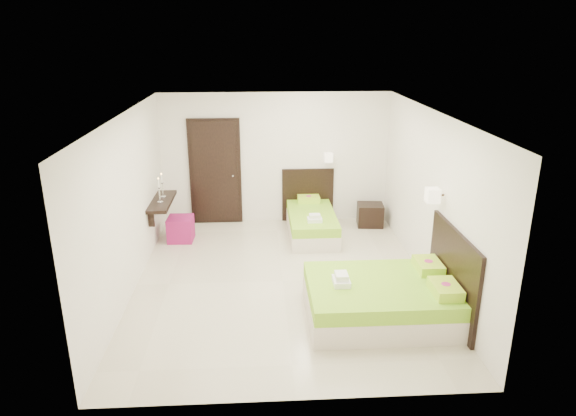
{
  "coord_description": "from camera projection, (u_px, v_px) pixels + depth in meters",
  "views": [
    {
      "loc": [
        -0.35,
        -7.19,
        3.68
      ],
      "look_at": [
        0.1,
        0.3,
        1.1
      ],
      "focal_mm": 32.0,
      "sensor_mm": 36.0,
      "label": 1
    }
  ],
  "objects": [
    {
      "name": "console_shelf",
      "position": [
        161.0,
        202.0,
        9.13
      ],
      "size": [
        0.35,
        1.2,
        0.78
      ],
      "color": "black",
      "rests_on": "ground"
    },
    {
      "name": "bed_double",
      "position": [
        386.0,
        297.0,
        6.91
      ],
      "size": [
        1.97,
        1.68,
        1.63
      ],
      "color": "beige",
      "rests_on": "ground"
    },
    {
      "name": "bed_single",
      "position": [
        311.0,
        221.0,
        9.81
      ],
      "size": [
        1.04,
        1.74,
        1.43
      ],
      "color": "beige",
      "rests_on": "ground"
    },
    {
      "name": "floor",
      "position": [
        283.0,
        281.0,
        8.01
      ],
      "size": [
        5.5,
        5.5,
        0.0
      ],
      "primitive_type": "plane",
      "color": "beige",
      "rests_on": "ground"
    },
    {
      "name": "nightstand",
      "position": [
        370.0,
        215.0,
        10.24
      ],
      "size": [
        0.54,
        0.49,
        0.44
      ],
      "primitive_type": "cube",
      "rotation": [
        0.0,
        0.0,
        -0.1
      ],
      "color": "black",
      "rests_on": "ground"
    },
    {
      "name": "door",
      "position": [
        215.0,
        172.0,
        10.14
      ],
      "size": [
        1.02,
        0.15,
        2.14
      ],
      "color": "black",
      "rests_on": "ground"
    },
    {
      "name": "ottoman",
      "position": [
        181.0,
        229.0,
        9.5
      ],
      "size": [
        0.47,
        0.47,
        0.45
      ],
      "primitive_type": "cube",
      "rotation": [
        0.0,
        0.0,
        -0.03
      ],
      "color": "#891251",
      "rests_on": "ground"
    }
  ]
}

